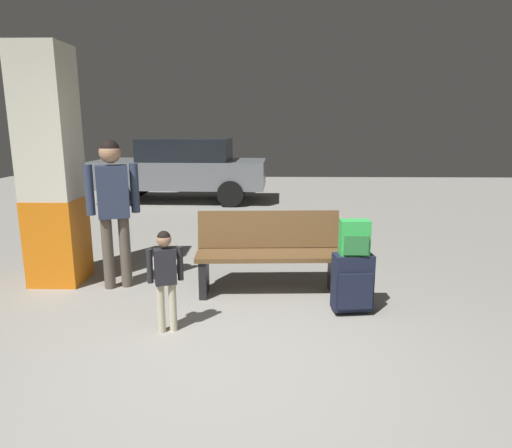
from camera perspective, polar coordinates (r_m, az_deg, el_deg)
name	(u,v)px	position (r m, az deg, el deg)	size (l,w,h in m)	color
ground_plane	(248,242)	(7.40, -1.07, -2.29)	(18.00, 18.00, 0.10)	gray
structural_pillar	(51,169)	(5.66, -24.47, 6.30)	(0.57, 0.57, 2.69)	orange
bench	(269,253)	(5.00, 1.68, -3.70)	(1.62, 0.60, 0.89)	brown
suitcase	(352,282)	(4.56, 12.11, -7.23)	(0.40, 0.27, 0.60)	#191E33
backpack_bright	(355,238)	(4.43, 12.37, -1.74)	(0.28, 0.20, 0.34)	green
child	(165,271)	(4.07, -11.42, -5.79)	(0.30, 0.18, 0.94)	beige
adult	(113,198)	(5.24, -17.65, 3.10)	(0.54, 0.30, 1.68)	brown
parked_car_far	(182,168)	(11.19, -9.32, 7.02)	(4.14, 1.89, 1.51)	slate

